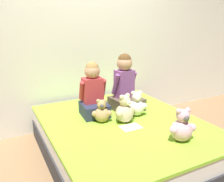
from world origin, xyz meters
TOP-DOWN VIEW (x-y plane):
  - ground_plane at (0.00, 0.00)m, footprint 14.00×14.00m
  - wall_behind_bed at (0.00, 1.08)m, footprint 8.00×0.06m
  - bed at (0.00, 0.00)m, footprint 1.62×1.94m
  - child_on_left at (-0.20, 0.34)m, footprint 0.33×0.35m
  - child_on_right at (0.22, 0.34)m, footprint 0.37×0.39m
  - teddy_bear_held_by_left_child at (-0.21, 0.11)m, footprint 0.21×0.16m
  - teddy_bear_held_by_right_child at (0.23, 0.09)m, footprint 0.24×0.19m
  - teddy_bear_between_children at (0.01, -0.01)m, footprint 0.26×0.20m
  - teddy_bear_at_foot_of_bed at (0.26, -0.61)m, footprint 0.26×0.20m
  - sign_card at (-0.00, -0.16)m, footprint 0.21×0.15m

SIDE VIEW (x-z plane):
  - ground_plane at x=0.00m, z-range 0.00..0.00m
  - bed at x=0.00m, z-range 0.00..0.42m
  - sign_card at x=0.00m, z-range 0.42..0.42m
  - teddy_bear_held_by_left_child at x=-0.21m, z-range 0.40..0.66m
  - teddy_bear_held_by_right_child at x=0.23m, z-range 0.39..0.69m
  - teddy_bear_at_foot_of_bed at x=0.26m, z-range 0.39..0.71m
  - teddy_bear_between_children at x=0.01m, z-range 0.39..0.71m
  - child_on_left at x=-0.20m, z-range 0.37..0.99m
  - child_on_right at x=0.22m, z-range 0.36..1.04m
  - wall_behind_bed at x=0.00m, z-range 0.00..2.50m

